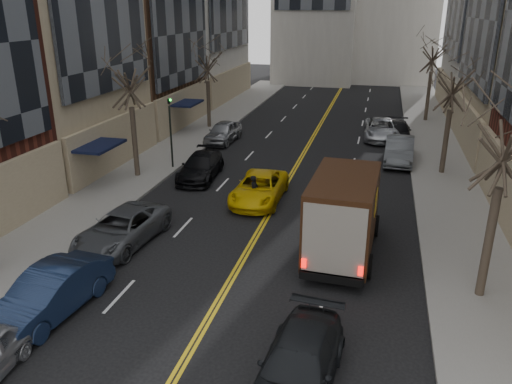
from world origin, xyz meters
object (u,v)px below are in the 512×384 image
ups_truck (344,214)px  pedestrian (254,191)px  observer_sedan (298,366)px  taxi (259,188)px

ups_truck → pedestrian: bearing=141.3°
ups_truck → observer_sedan: (-0.48, -8.09, -1.07)m
ups_truck → observer_sedan: bearing=-90.9°
taxi → pedestrian: 0.70m
ups_truck → taxi: size_ratio=1.28×
observer_sedan → pedestrian: 13.03m
observer_sedan → ups_truck: bearing=91.5°
ups_truck → taxi: 6.88m
observer_sedan → pedestrian: (-4.32, 12.29, 0.10)m
observer_sedan → pedestrian: bearing=114.3°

